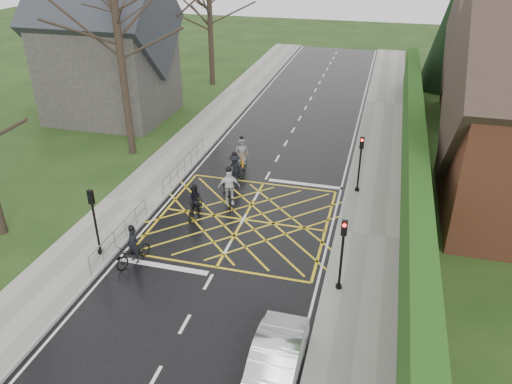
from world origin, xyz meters
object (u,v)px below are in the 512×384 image
at_px(cyclist_rear, 133,251).
at_px(cyclist_lead, 242,155).
at_px(cyclist_mid, 235,172).
at_px(cyclist_front, 229,191).
at_px(cyclist_back, 195,205).
at_px(car, 274,366).

bearing_deg(cyclist_rear, cyclist_lead, 101.41).
bearing_deg(cyclist_mid, cyclist_front, -57.81).
height_order(cyclist_back, cyclist_mid, cyclist_mid).
relative_size(cyclist_mid, car, 0.48).
relative_size(cyclist_back, cyclist_mid, 0.88).
bearing_deg(cyclist_lead, cyclist_mid, -105.95).
height_order(cyclist_rear, cyclist_mid, cyclist_mid).
relative_size(cyclist_back, cyclist_front, 0.83).
bearing_deg(cyclist_back, cyclist_mid, 80.44).
height_order(cyclist_rear, cyclist_back, cyclist_rear).
height_order(cyclist_rear, car, cyclist_rear).
height_order(cyclist_front, cyclist_lead, cyclist_front).
xyz_separation_m(cyclist_front, car, (4.81, -10.48, -0.06)).
bearing_deg(cyclist_front, car, -88.84).
bearing_deg(cyclist_rear, car, -13.06).
bearing_deg(cyclist_lead, car, -93.53).
bearing_deg(car, cyclist_lead, 110.15).
relative_size(cyclist_front, cyclist_lead, 1.10).
relative_size(cyclist_rear, cyclist_front, 0.93).
distance_m(cyclist_rear, car, 8.49).
distance_m(cyclist_rear, cyclist_back, 4.39).
xyz_separation_m(cyclist_front, cyclist_lead, (-0.75, 4.83, -0.15)).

